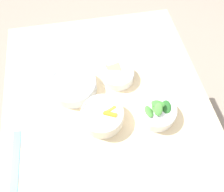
# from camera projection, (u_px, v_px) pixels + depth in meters

# --- Properties ---
(ground_plane) EXTENTS (10.00, 10.00, 0.00)m
(ground_plane) POSITION_uv_depth(u_px,v_px,m) (110.00, 158.00, 1.51)
(ground_plane) COLOR gray
(dining_table) EXTENTS (1.12, 0.85, 0.72)m
(dining_table) POSITION_uv_depth(u_px,v_px,m) (109.00, 123.00, 0.99)
(dining_table) COLOR beige
(dining_table) RESTS_ON ground_plane
(bowl_carrots) EXTENTS (0.16, 0.16, 0.07)m
(bowl_carrots) POSITION_uv_depth(u_px,v_px,m) (102.00, 116.00, 0.84)
(bowl_carrots) COLOR silver
(bowl_carrots) RESTS_ON dining_table
(bowl_greens) EXTENTS (0.15, 0.15, 0.10)m
(bowl_greens) POSITION_uv_depth(u_px,v_px,m) (157.00, 111.00, 0.85)
(bowl_greens) COLOR white
(bowl_greens) RESTS_ON dining_table
(bowl_beans_hotdog) EXTENTS (0.20, 0.20, 0.06)m
(bowl_beans_hotdog) POSITION_uv_depth(u_px,v_px,m) (74.00, 86.00, 0.92)
(bowl_beans_hotdog) COLOR silver
(bowl_beans_hotdog) RESTS_ON dining_table
(bowl_cookies) EXTENTS (0.14, 0.14, 0.05)m
(bowl_cookies) POSITION_uv_depth(u_px,v_px,m) (118.00, 74.00, 0.95)
(bowl_cookies) COLOR white
(bowl_cookies) RESTS_ON dining_table
(ruler) EXTENTS (0.26, 0.04, 0.00)m
(ruler) POSITION_uv_depth(u_px,v_px,m) (15.00, 165.00, 0.78)
(ruler) COLOR #4C99E0
(ruler) RESTS_ON dining_table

